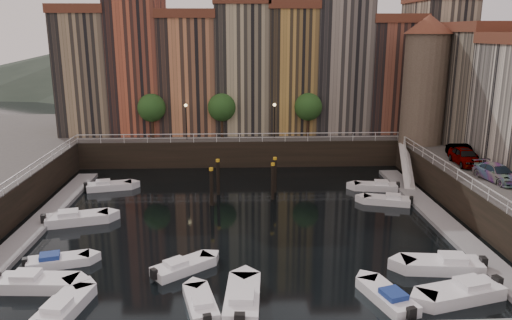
{
  "coord_description": "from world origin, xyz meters",
  "views": [
    {
      "loc": [
        -0.44,
        -38.81,
        15.03
      ],
      "look_at": [
        1.35,
        4.0,
        3.97
      ],
      "focal_mm": 35.0,
      "sensor_mm": 36.0,
      "label": 1
    }
  ],
  "objects_px": {
    "gangway": "(406,163)",
    "mooring_pilings": "(245,181)",
    "boat_left_0": "(35,283)",
    "car_b": "(461,154)",
    "boat_left_2": "(76,218)",
    "car_a": "(465,157)",
    "car_c": "(497,174)",
    "corner_tower": "(425,78)",
    "boat_left_1": "(57,261)"
  },
  "relations": [
    {
      "from": "gangway",
      "to": "mooring_pilings",
      "type": "relative_size",
      "value": 1.33
    },
    {
      "from": "boat_left_0",
      "to": "car_b",
      "type": "bearing_deg",
      "value": 31.14
    },
    {
      "from": "boat_left_2",
      "to": "car_a",
      "type": "relative_size",
      "value": 1.14
    },
    {
      "from": "mooring_pilings",
      "to": "gangway",
      "type": "bearing_deg",
      "value": 15.51
    },
    {
      "from": "boat_left_2",
      "to": "car_b",
      "type": "relative_size",
      "value": 1.2
    },
    {
      "from": "gangway",
      "to": "car_c",
      "type": "height_order",
      "value": "car_c"
    },
    {
      "from": "corner_tower",
      "to": "gangway",
      "type": "relative_size",
      "value": 1.66
    },
    {
      "from": "boat_left_0",
      "to": "car_a",
      "type": "height_order",
      "value": "car_a"
    },
    {
      "from": "boat_left_0",
      "to": "boat_left_2",
      "type": "distance_m",
      "value": 10.69
    },
    {
      "from": "mooring_pilings",
      "to": "car_a",
      "type": "distance_m",
      "value": 20.45
    },
    {
      "from": "gangway",
      "to": "car_b",
      "type": "xyz_separation_m",
      "value": [
        4.06,
        -3.35,
        1.8
      ]
    },
    {
      "from": "gangway",
      "to": "car_b",
      "type": "height_order",
      "value": "car_b"
    },
    {
      "from": "corner_tower",
      "to": "boat_left_1",
      "type": "height_order",
      "value": "corner_tower"
    },
    {
      "from": "car_b",
      "to": "mooring_pilings",
      "type": "bearing_deg",
      "value": -174.43
    },
    {
      "from": "boat_left_0",
      "to": "car_b",
      "type": "height_order",
      "value": "car_b"
    },
    {
      "from": "mooring_pilings",
      "to": "boat_left_2",
      "type": "height_order",
      "value": "mooring_pilings"
    },
    {
      "from": "boat_left_0",
      "to": "car_c",
      "type": "height_order",
      "value": "car_c"
    },
    {
      "from": "boat_left_2",
      "to": "car_c",
      "type": "height_order",
      "value": "car_c"
    },
    {
      "from": "boat_left_0",
      "to": "corner_tower",
      "type": "bearing_deg",
      "value": 41.56
    },
    {
      "from": "gangway",
      "to": "car_c",
      "type": "distance_m",
      "value": 11.2
    },
    {
      "from": "gangway",
      "to": "mooring_pilings",
      "type": "bearing_deg",
      "value": -164.49
    },
    {
      "from": "car_a",
      "to": "corner_tower",
      "type": "bearing_deg",
      "value": 97.81
    },
    {
      "from": "corner_tower",
      "to": "car_a",
      "type": "relative_size",
      "value": 2.99
    },
    {
      "from": "boat_left_1",
      "to": "car_a",
      "type": "xyz_separation_m",
      "value": [
        33.04,
        12.95,
        3.47
      ]
    },
    {
      "from": "boat_left_0",
      "to": "car_c",
      "type": "xyz_separation_m",
      "value": [
        33.59,
        10.74,
        3.3
      ]
    },
    {
      "from": "corner_tower",
      "to": "mooring_pilings",
      "type": "bearing_deg",
      "value": -155.03
    },
    {
      "from": "gangway",
      "to": "boat_left_2",
      "type": "height_order",
      "value": "gangway"
    },
    {
      "from": "boat_left_0",
      "to": "boat_left_2",
      "type": "bearing_deg",
      "value": 97.98
    },
    {
      "from": "car_c",
      "to": "car_b",
      "type": "bearing_deg",
      "value": 78.91
    },
    {
      "from": "gangway",
      "to": "car_a",
      "type": "height_order",
      "value": "car_a"
    },
    {
      "from": "boat_left_0",
      "to": "car_a",
      "type": "relative_size",
      "value": 1.09
    },
    {
      "from": "car_c",
      "to": "mooring_pilings",
      "type": "bearing_deg",
      "value": 154.69
    },
    {
      "from": "mooring_pilings",
      "to": "car_a",
      "type": "xyz_separation_m",
      "value": [
        20.33,
        -0.45,
        2.14
      ]
    },
    {
      "from": "car_a",
      "to": "boat_left_2",
      "type": "bearing_deg",
      "value": -167.47
    },
    {
      "from": "car_a",
      "to": "boat_left_0",
      "type": "bearing_deg",
      "value": -150.68
    },
    {
      "from": "boat_left_1",
      "to": "car_c",
      "type": "distance_m",
      "value": 34.4
    },
    {
      "from": "boat_left_1",
      "to": "car_b",
      "type": "relative_size",
      "value": 0.97
    },
    {
      "from": "gangway",
      "to": "boat_left_2",
      "type": "relative_size",
      "value": 1.58
    },
    {
      "from": "boat_left_1",
      "to": "car_b",
      "type": "bearing_deg",
      "value": 8.49
    },
    {
      "from": "car_a",
      "to": "car_c",
      "type": "distance_m",
      "value": 5.27
    },
    {
      "from": "corner_tower",
      "to": "car_a",
      "type": "xyz_separation_m",
      "value": [
        0.7,
        -9.59,
        -6.41
      ]
    },
    {
      "from": "boat_left_1",
      "to": "car_a",
      "type": "distance_m",
      "value": 35.66
    },
    {
      "from": "corner_tower",
      "to": "boat_left_1",
      "type": "xyz_separation_m",
      "value": [
        -32.34,
        -22.54,
        -9.87
      ]
    },
    {
      "from": "corner_tower",
      "to": "boat_left_2",
      "type": "relative_size",
      "value": 2.62
    },
    {
      "from": "corner_tower",
      "to": "gangway",
      "type": "distance_m",
      "value": 9.86
    },
    {
      "from": "boat_left_0",
      "to": "car_a",
      "type": "distance_m",
      "value": 37.08
    },
    {
      "from": "boat_left_2",
      "to": "car_a",
      "type": "xyz_separation_m",
      "value": [
        34.13,
        5.34,
        3.39
      ]
    },
    {
      "from": "boat_left_1",
      "to": "car_c",
      "type": "relative_size",
      "value": 0.9
    },
    {
      "from": "gangway",
      "to": "mooring_pilings",
      "type": "distance_m",
      "value": 17.37
    },
    {
      "from": "gangway",
      "to": "corner_tower",
      "type": "bearing_deg",
      "value": 57.2
    }
  ]
}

